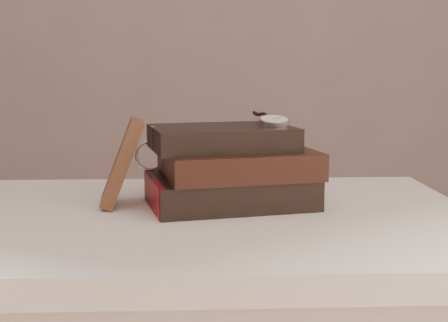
{
  "coord_description": "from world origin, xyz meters",
  "views": [
    {
      "loc": [
        0.05,
        -0.63,
        0.99
      ],
      "look_at": [
        0.1,
        0.41,
        0.82
      ],
      "focal_mm": 50.34,
      "sensor_mm": 36.0,
      "label": 1
    }
  ],
  "objects": [
    {
      "name": "eyeglasses",
      "position": [
        -0.0,
        0.47,
        0.83
      ],
      "size": [
        0.13,
        0.15,
        0.05
      ],
      "color": "silver",
      "rests_on": "book_stack"
    },
    {
      "name": "pocket_watch",
      "position": [
        0.18,
        0.41,
        0.89
      ],
      "size": [
        0.07,
        0.16,
        0.02
      ],
      "color": "silver",
      "rests_on": "book_stack"
    },
    {
      "name": "table",
      "position": [
        0.0,
        0.35,
        0.66
      ],
      "size": [
        1.0,
        0.6,
        0.75
      ],
      "color": "silver",
      "rests_on": "ground"
    },
    {
      "name": "book_stack",
      "position": [
        0.11,
        0.41,
        0.81
      ],
      "size": [
        0.3,
        0.23,
        0.13
      ],
      "color": "black",
      "rests_on": "table"
    },
    {
      "name": "journal",
      "position": [
        -0.07,
        0.41,
        0.82
      ],
      "size": [
        0.08,
        0.1,
        0.15
      ],
      "primitive_type": "cube",
      "rotation": [
        0.0,
        0.37,
        0.11
      ],
      "color": "#3D2317",
      "rests_on": "table"
    }
  ]
}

